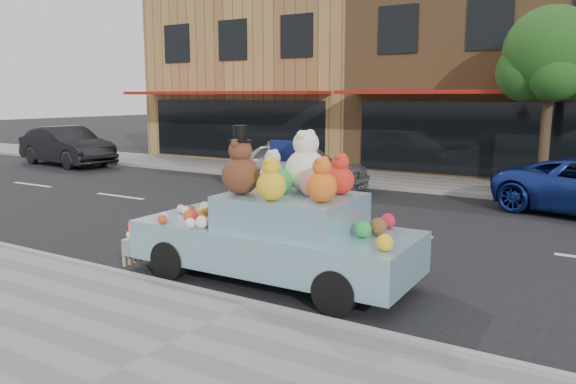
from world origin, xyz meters
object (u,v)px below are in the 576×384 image
Objects in this scene: car_dark at (67,146)px; street_tree at (552,62)px; art_car at (276,228)px; car_silver at (298,166)px.

street_tree is at bearing -74.12° from car_dark.
car_silver is at bearing 117.16° from art_car.
car_silver is at bearing -155.29° from street_tree.
art_car is at bearing -154.68° from car_silver.
art_car is at bearing -109.86° from car_dark.
car_dark is (-17.42, -2.66, -2.91)m from street_tree.
street_tree is 1.16× the size of art_car.
street_tree is at bearing 75.91° from art_car.
car_dark is at bearing 151.75° from art_car.
car_dark is 16.90m from art_car.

